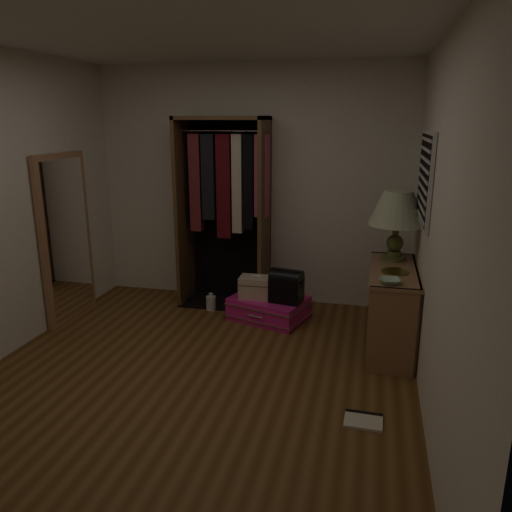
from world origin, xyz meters
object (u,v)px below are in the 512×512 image
console_bookshelf (391,305)px  floor_mirror (66,238)px  open_wardrobe (226,198)px  train_case (256,287)px  black_bag (286,285)px  white_jug (211,303)px  table_lamp (397,210)px  pink_suitcase (269,308)px

console_bookshelf → floor_mirror: (-3.24, -0.03, 0.45)m
open_wardrobe → train_case: (0.42, -0.39, -0.85)m
black_bag → white_jug: (-0.86, 0.18, -0.33)m
train_case → table_lamp: size_ratio=0.52×
open_wardrobe → table_lamp: size_ratio=3.18×
console_bookshelf → white_jug: bearing=165.8°
floor_mirror → table_lamp: size_ratio=2.63×
open_wardrobe → black_bag: bearing=-30.5°
floor_mirror → black_bag: size_ratio=4.89×
open_wardrobe → black_bag: open_wardrobe is taller
console_bookshelf → train_case: (-1.34, 0.35, -0.05)m
black_bag → white_jug: size_ratio=1.84×
floor_mirror → train_case: 2.00m
open_wardrobe → train_case: bearing=-42.9°
train_case → black_bag: bearing=-10.3°
console_bookshelf → floor_mirror: floor_mirror is taller
pink_suitcase → black_bag: size_ratio=2.55×
console_bookshelf → floor_mirror: size_ratio=0.66×
console_bookshelf → open_wardrobe: bearing=157.2°
console_bookshelf → pink_suitcase: 1.30m
train_case → table_lamp: (1.35, -0.08, 0.88)m
floor_mirror → black_bag: floor_mirror is taller
table_lamp → white_jug: size_ratio=3.41×
console_bookshelf → table_lamp: table_lamp is taller
table_lamp → white_jug: 2.21m
open_wardrobe → white_jug: open_wardrobe is taller
floor_mirror → pink_suitcase: bearing=11.4°
floor_mirror → console_bookshelf: bearing=0.5°
pink_suitcase → white_jug: bearing=-171.0°
console_bookshelf → train_case: size_ratio=3.34×
open_wardrobe → floor_mirror: 1.70m
pink_suitcase → open_wardrobe: bearing=164.1°
floor_mirror → white_jug: floor_mirror is taller
console_bookshelf → table_lamp: (0.00, 0.27, 0.82)m
open_wardrobe → floor_mirror: (-1.48, -0.77, -0.35)m
table_lamp → pink_suitcase: bearing=175.0°
open_wardrobe → white_jug: 1.16m
train_case → table_lamp: bearing=-4.8°
table_lamp → train_case: bearing=176.6°
open_wardrobe → train_case: 1.03m
open_wardrobe → black_bag: 1.18m
console_bookshelf → black_bag: size_ratio=3.22×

